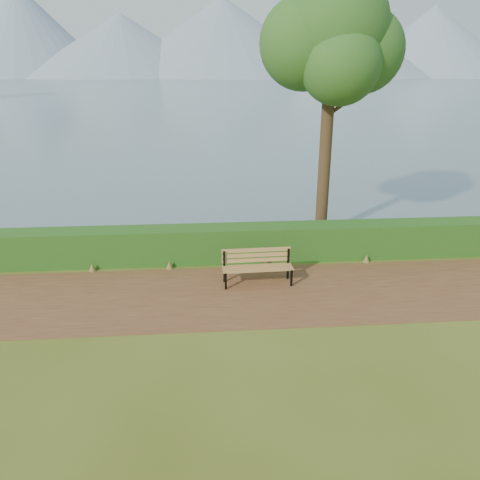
{
  "coord_description": "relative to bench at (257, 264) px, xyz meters",
  "views": [
    {
      "loc": [
        -0.14,
        -10.01,
        5.17
      ],
      "look_at": [
        0.79,
        1.2,
        1.1
      ],
      "focal_mm": 35.0,
      "sensor_mm": 36.0,
      "label": 1
    }
  ],
  "objects": [
    {
      "name": "path",
      "position": [
        -1.21,
        -0.66,
        -0.51
      ],
      "size": [
        40.0,
        3.4,
        0.01
      ],
      "primitive_type": "cube",
      "color": "#592F1E",
      "rests_on": "ground"
    },
    {
      "name": "hedge",
      "position": [
        -1.21,
        1.64,
        -0.02
      ],
      "size": [
        32.0,
        0.85,
        1.0
      ],
      "primitive_type": "cube",
      "color": "#164313",
      "rests_on": "ground"
    },
    {
      "name": "mountains",
      "position": [
        -10.38,
        405.09,
        27.18
      ],
      "size": [
        585.0,
        190.0,
        70.0
      ],
      "color": "gray",
      "rests_on": "ground"
    },
    {
      "name": "bench",
      "position": [
        0.0,
        0.0,
        0.0
      ],
      "size": [
        1.81,
        0.59,
        0.9
      ],
      "rotation": [
        0.0,
        0.0,
        0.03
      ],
      "color": "black",
      "rests_on": "ground"
    },
    {
      "name": "water",
      "position": [
        -1.21,
        259.04,
        -0.51
      ],
      "size": [
        700.0,
        510.0,
        0.0
      ],
      "primitive_type": "cube",
      "color": "#3E5365",
      "rests_on": "ground"
    },
    {
      "name": "ground",
      "position": [
        -1.21,
        -0.96,
        -0.52
      ],
      "size": [
        140.0,
        140.0,
        0.0
      ],
      "primitive_type": "plane",
      "color": "#455017",
      "rests_on": "ground"
    },
    {
      "name": "tree",
      "position": [
        2.51,
        3.44,
        5.59
      ],
      "size": [
        4.27,
        3.58,
        8.21
      ],
      "rotation": [
        0.0,
        0.0,
        -0.3
      ],
      "color": "#332415",
      "rests_on": "ground"
    }
  ]
}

